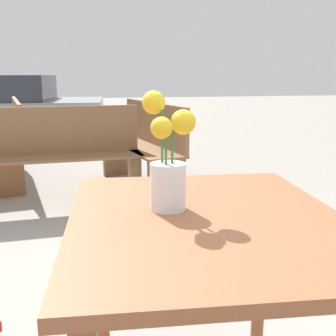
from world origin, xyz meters
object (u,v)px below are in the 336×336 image
bench_far (10,137)px  bench_near (145,144)px  table_front (206,255)px  flower_vase (168,169)px  bench_middle (23,153)px

bench_far → bench_near: bearing=-28.4°
table_front → flower_vase: bearing=142.5°
table_front → flower_vase: 0.26m
flower_vase → bench_near: size_ratio=0.21×
bench_middle → flower_vase: bearing=-74.8°
flower_vase → bench_middle: flower_vase is taller
flower_vase → bench_near: bearing=82.1°
bench_middle → bench_far: 1.16m
flower_vase → bench_near: flower_vase is taller
bench_near → table_front: bearing=-96.0°
bench_far → bench_middle: bearing=-76.9°
flower_vase → bench_far: 3.78m
flower_vase → bench_far: size_ratio=0.20×
table_front → bench_far: 3.85m
table_front → bench_far: (-1.04, 3.70, -0.17)m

